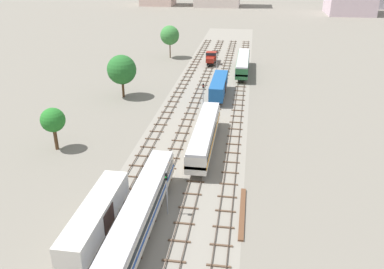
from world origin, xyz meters
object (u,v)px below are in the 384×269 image
passenger_coach_left_near (141,209)px  signal_post_mid (217,58)px  diesel_railcar_centre_far (243,63)px  signal_post_near (167,188)px  shunter_loco_left_farther (211,57)px  freight_boxcar_centre_left_midfar (219,86)px  diesel_railcar_centre_left_mid (204,134)px  signal_post_nearest (203,94)px  freight_boxcar_far_left_nearest (96,216)px

passenger_coach_left_near → signal_post_mid: bearing=88.1°
diesel_railcar_centre_far → signal_post_near: (-6.56, -61.14, 0.93)m
passenger_coach_left_near → shunter_loco_left_farther: size_ratio=2.60×
freight_boxcar_centre_left_midfar → diesel_railcar_centre_far: bearing=77.1°
diesel_railcar_centre_left_mid → signal_post_nearest: 16.21m
diesel_railcar_centre_left_mid → freight_boxcar_centre_left_midfar: size_ratio=1.46×
diesel_railcar_centre_far → freight_boxcar_far_left_nearest: bearing=-101.2°
signal_post_near → signal_post_mid: (0.00, 61.84, -0.02)m
passenger_coach_left_near → freight_boxcar_far_left_nearest: bearing=-159.3°
freight_boxcar_far_left_nearest → diesel_railcar_centre_left_mid: bearing=68.3°
signal_post_mid → diesel_railcar_centre_left_mid: bearing=-87.2°
freight_boxcar_centre_left_midfar → shunter_loco_left_farther: (-4.38, 27.22, -0.44)m
signal_post_near → passenger_coach_left_near: bearing=-124.9°
shunter_loco_left_farther → signal_post_nearest: (2.19, -36.04, 1.53)m
diesel_railcar_centre_far → shunter_loco_left_farther: diesel_railcar_centre_far is taller
signal_post_nearest → passenger_coach_left_near: bearing=-93.4°
freight_boxcar_far_left_nearest → signal_post_near: signal_post_near is taller
freight_boxcar_far_left_nearest → signal_post_mid: signal_post_mid is taller
signal_post_near → shunter_loco_left_farther: bearing=91.8°
diesel_railcar_centre_left_mid → signal_post_near: bearing=-97.2°
diesel_railcar_centre_left_mid → freight_boxcar_centre_left_midfar: diesel_railcar_centre_left_mid is taller
freight_boxcar_centre_left_midfar → signal_post_near: bearing=-93.0°
passenger_coach_left_near → signal_post_near: bearing=55.1°
freight_boxcar_far_left_nearest → signal_post_nearest: 38.59m
freight_boxcar_far_left_nearest → freight_boxcar_centre_left_midfar: size_ratio=1.00×
freight_boxcar_centre_left_midfar → signal_post_near: (-2.19, -42.06, 1.08)m
freight_boxcar_far_left_nearest → passenger_coach_left_near: 4.67m
freight_boxcar_far_left_nearest → signal_post_mid: 66.95m
passenger_coach_left_near → signal_post_near: 3.92m
diesel_railcar_centre_left_mid → signal_post_near: signal_post_near is taller
passenger_coach_left_near → signal_post_nearest: 36.45m
freight_boxcar_far_left_nearest → diesel_railcar_centre_far: bearing=78.8°
signal_post_mid → signal_post_nearest: bearing=-90.0°
freight_boxcar_far_left_nearest → diesel_railcar_centre_left_mid: diesel_railcar_centre_left_mid is taller
passenger_coach_left_near → signal_post_nearest: size_ratio=3.93×
diesel_railcar_centre_far → signal_post_nearest: size_ratio=3.66×
freight_boxcar_far_left_nearest → signal_post_mid: (6.55, 66.62, 1.06)m
diesel_railcar_centre_left_mid → passenger_coach_left_near: bearing=-102.1°
diesel_railcar_centre_far → signal_post_nearest: signal_post_nearest is taller
diesel_railcar_centre_far → signal_post_nearest: (-6.56, -27.90, 0.94)m
shunter_loco_left_farther → signal_post_near: 69.33m
diesel_railcar_centre_far → signal_post_near: bearing=-96.1°
diesel_railcar_centre_far → freight_boxcar_centre_left_midfar: bearing=-102.9°
signal_post_near → signal_post_mid: 61.84m
freight_boxcar_centre_left_midfar → diesel_railcar_centre_left_mid: bearing=-90.0°
freight_boxcar_far_left_nearest → signal_post_near: (6.55, 4.78, 1.08)m
freight_boxcar_centre_left_midfar → shunter_loco_left_farther: freight_boxcar_centre_left_midfar is taller
passenger_coach_left_near → signal_post_mid: signal_post_mid is taller
freight_boxcar_centre_left_midfar → signal_post_near: signal_post_near is taller
freight_boxcar_far_left_nearest → shunter_loco_left_farther: bearing=86.6°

